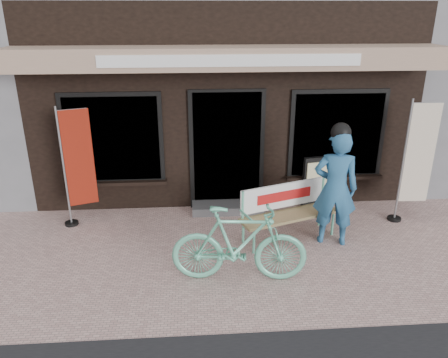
{
  "coord_description": "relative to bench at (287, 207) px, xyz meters",
  "views": [
    {
      "loc": [
        -0.59,
        -5.49,
        3.49
      ],
      "look_at": [
        -0.14,
        0.7,
        1.05
      ],
      "focal_mm": 35.0,
      "sensor_mm": 36.0,
      "label": 1
    }
  ],
  "objects": [
    {
      "name": "person",
      "position": [
        0.68,
        -0.23,
        0.44
      ],
      "size": [
        0.76,
        0.59,
        1.95
      ],
      "rotation": [
        0.0,
        0.0,
        -0.24
      ],
      "color": "#285E8B",
      "rests_on": "ground"
    },
    {
      "name": "ground",
      "position": [
        -0.87,
        -0.74,
        -0.52
      ],
      "size": [
        70.0,
        70.0,
        0.0
      ],
      "primitive_type": "plane",
      "color": "#C7A098",
      "rests_on": "ground"
    },
    {
      "name": "menu_stand",
      "position": [
        0.76,
        1.06,
        -0.01
      ],
      "size": [
        0.5,
        0.19,
        0.99
      ],
      "rotation": [
        0.0,
        0.0,
        0.18
      ],
      "color": "black",
      "rests_on": "ground"
    },
    {
      "name": "nobori_cream",
      "position": [
        2.25,
        0.43,
        0.59
      ],
      "size": [
        0.63,
        0.24,
        2.15
      ],
      "rotation": [
        0.0,
        0.0,
        -0.03
      ],
      "color": "gray",
      "rests_on": "ground"
    },
    {
      "name": "nobori_red",
      "position": [
        -3.41,
        0.73,
        0.55
      ],
      "size": [
        0.61,
        0.32,
        2.06
      ],
      "rotation": [
        0.0,
        0.0,
        0.34
      ],
      "color": "gray",
      "rests_on": "ground"
    },
    {
      "name": "storefront",
      "position": [
        -0.87,
        4.22,
        2.47
      ],
      "size": [
        7.0,
        6.77,
        6.0
      ],
      "color": "black",
      "rests_on": "ground"
    },
    {
      "name": "bicycle",
      "position": [
        -0.89,
        -1.16,
        0.03
      ],
      "size": [
        1.86,
        0.69,
        1.1
      ],
      "primitive_type": "imported",
      "rotation": [
        0.0,
        0.0,
        1.47
      ],
      "color": "#64C4A1",
      "rests_on": "ground"
    },
    {
      "name": "bench",
      "position": [
        0.0,
        0.0,
        0.0
      ],
      "size": [
        1.67,
        0.94,
        0.88
      ],
      "rotation": [
        0.0,
        0.0,
        0.35
      ],
      "color": "#64C4A1",
      "rests_on": "ground"
    }
  ]
}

